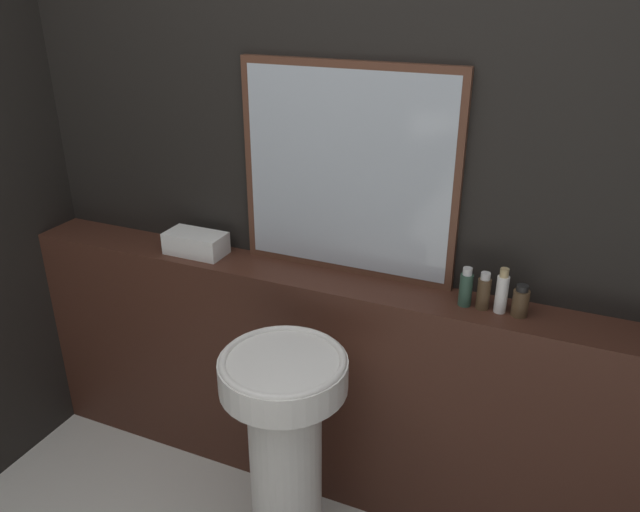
# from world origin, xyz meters

# --- Properties ---
(wall_back) EXTENTS (8.00, 0.06, 2.50)m
(wall_back) POSITION_xyz_m (0.00, 1.61, 1.25)
(wall_back) COLOR black
(wall_back) RESTS_ON ground_plane
(vanity_counter) EXTENTS (2.46, 0.21, 0.93)m
(vanity_counter) POSITION_xyz_m (0.00, 1.48, 0.47)
(vanity_counter) COLOR #422319
(vanity_counter) RESTS_ON ground_plane
(pedestal_sink) EXTENTS (0.41, 0.41, 0.84)m
(pedestal_sink) POSITION_xyz_m (0.06, 1.08, 0.50)
(pedestal_sink) COLOR white
(pedestal_sink) RESTS_ON ground_plane
(mirror) EXTENTS (0.78, 0.03, 0.74)m
(mirror) POSITION_xyz_m (0.07, 1.57, 1.30)
(mirror) COLOR #563323
(mirror) RESTS_ON vanity_counter
(towel_stack) EXTENTS (0.23, 0.12, 0.08)m
(towel_stack) POSITION_xyz_m (-0.51, 1.48, 0.97)
(towel_stack) COLOR white
(towel_stack) RESTS_ON vanity_counter
(shampoo_bottle) EXTENTS (0.04, 0.04, 0.13)m
(shampoo_bottle) POSITION_xyz_m (0.53, 1.48, 0.99)
(shampoo_bottle) COLOR #2D4C3D
(shampoo_bottle) RESTS_ON vanity_counter
(conditioner_bottle) EXTENTS (0.04, 0.04, 0.13)m
(conditioner_bottle) POSITION_xyz_m (0.59, 1.48, 0.99)
(conditioner_bottle) COLOR #4C3823
(conditioner_bottle) RESTS_ON vanity_counter
(lotion_bottle) EXTENTS (0.04, 0.04, 0.15)m
(lotion_bottle) POSITION_xyz_m (0.64, 1.48, 1.00)
(lotion_bottle) COLOR white
(lotion_bottle) RESTS_ON vanity_counter
(body_wash_bottle) EXTENTS (0.05, 0.05, 0.11)m
(body_wash_bottle) POSITION_xyz_m (0.70, 1.48, 0.98)
(body_wash_bottle) COLOR #4C3823
(body_wash_bottle) RESTS_ON vanity_counter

